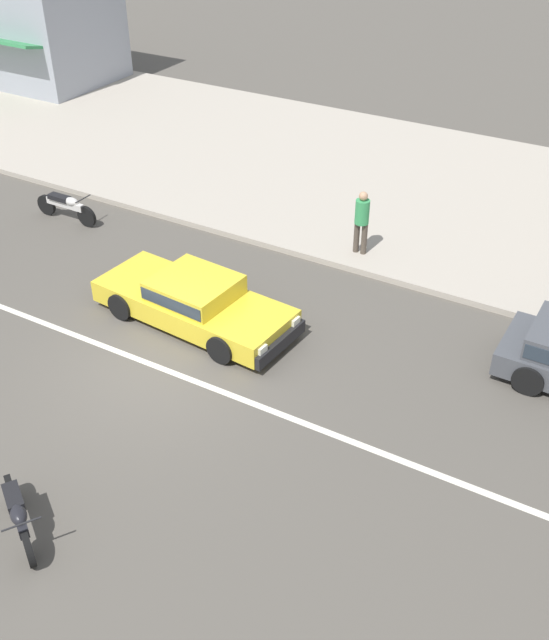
{
  "coord_description": "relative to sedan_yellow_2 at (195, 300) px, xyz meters",
  "views": [
    {
      "loc": [
        7.81,
        -8.92,
        9.11
      ],
      "look_at": [
        1.76,
        1.56,
        0.8
      ],
      "focal_mm": 42.0,
      "sensor_mm": 36.0,
      "label": 1
    }
  ],
  "objects": [
    {
      "name": "motorcycle_0",
      "position": [
        -5.69,
        2.21,
        -0.11
      ],
      "size": [
        1.97,
        0.56,
        0.8
      ],
      "color": "black",
      "rests_on": "ground"
    },
    {
      "name": "sedan_yellow_2",
      "position": [
        0.0,
        0.0,
        0.0
      ],
      "size": [
        4.59,
        2.06,
        1.06
      ],
      "color": "yellow",
      "rests_on": "ground"
    },
    {
      "name": "motorcycle_1",
      "position": [
        0.97,
        -5.98,
        -0.11
      ],
      "size": [
        1.56,
        1.08,
        0.8
      ],
      "color": "black",
      "rests_on": "ground"
    },
    {
      "name": "shopfront_corner_warung",
      "position": [
        -15.35,
        10.96,
        2.07
      ],
      "size": [
        6.31,
        5.14,
        4.9
      ],
      "color": "#999EA8",
      "rests_on": "kerb_strip"
    },
    {
      "name": "kerb_strip",
      "position": [
        0.25,
        8.52,
        -0.46
      ],
      "size": [
        68.0,
        10.0,
        0.15
      ],
      "primitive_type": "cube",
      "color": "#ADA393",
      "rests_on": "ground"
    },
    {
      "name": "lane_centre_stripe",
      "position": [
        0.25,
        -1.69,
        -0.53
      ],
      "size": [
        50.4,
        0.14,
        0.01
      ],
      "primitive_type": "cube",
      "color": "silver",
      "rests_on": "ground"
    },
    {
      "name": "pedestrian_mid_kerb",
      "position": [
        1.88,
        4.26,
        0.54
      ],
      "size": [
        0.34,
        0.34,
        1.6
      ],
      "color": "#4C4238",
      "rests_on": "kerb_strip"
    },
    {
      "name": "ground_plane",
      "position": [
        0.25,
        -1.69,
        -0.53
      ],
      "size": [
        160.0,
        160.0,
        0.0
      ],
      "primitive_type": "plane",
      "color": "#544F47"
    }
  ]
}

